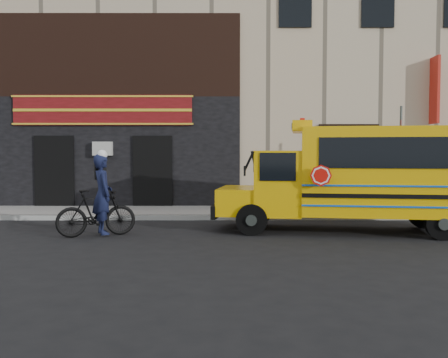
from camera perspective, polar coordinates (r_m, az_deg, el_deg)
ground at (r=13.07m, az=2.61°, el=-6.22°), size 120.00×120.00×0.00m
curb at (r=15.63m, az=2.16°, el=-4.42°), size 40.00×0.20×0.15m
sidewalk at (r=17.12m, az=1.96°, el=-3.77°), size 40.00×3.00×0.15m
building at (r=23.70m, az=1.31°, el=12.80°), size 20.00×10.70×12.00m
school_bus at (r=13.62m, az=15.54°, el=0.43°), size 7.14×3.15×2.92m
sign_pole at (r=16.60m, az=19.51°, el=2.31°), size 0.12×0.30×3.56m
bicycle at (r=12.93m, az=-14.40°, el=-3.77°), size 2.03×1.25×1.18m
cyclist at (r=12.91m, az=-13.72°, el=-1.92°), size 0.76×0.87×2.01m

